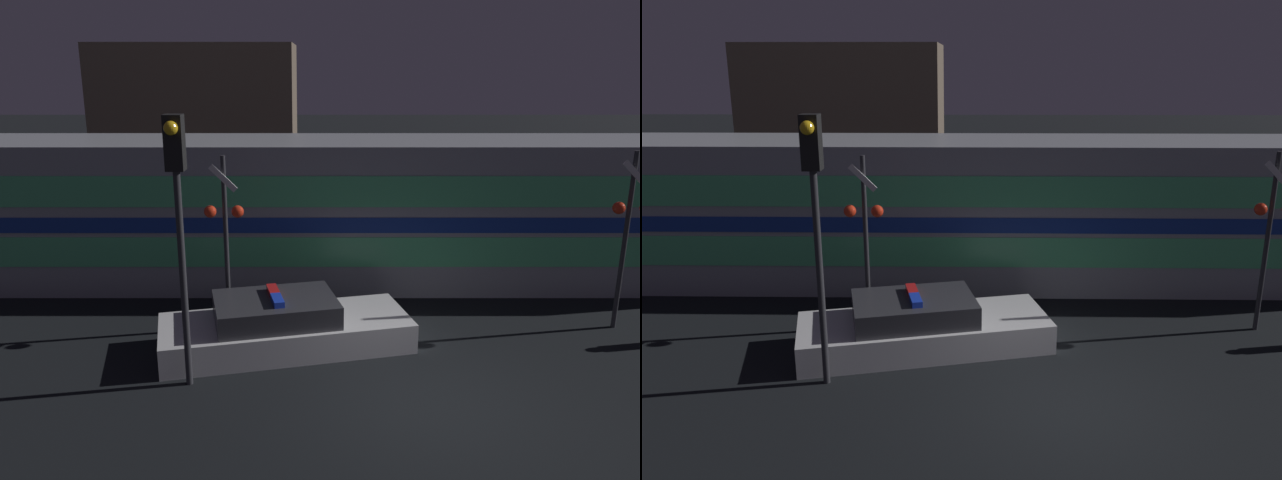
% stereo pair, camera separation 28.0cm
% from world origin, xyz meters
% --- Properties ---
extents(ground_plane, '(120.00, 120.00, 0.00)m').
position_xyz_m(ground_plane, '(0.00, 0.00, 0.00)').
color(ground_plane, black).
extents(train, '(21.14, 2.96, 3.68)m').
position_xyz_m(train, '(-1.00, 6.33, 1.84)').
color(train, '#999EA5').
rests_on(train, ground_plane).
extents(police_car, '(5.25, 2.89, 1.18)m').
position_xyz_m(police_car, '(-2.50, 2.16, 0.43)').
color(police_car, silver).
rests_on(police_car, ground_plane).
extents(crossing_signal_near, '(0.81, 0.30, 3.84)m').
position_xyz_m(crossing_signal_near, '(4.63, 3.09, 2.31)').
color(crossing_signal_near, '#2D2D33').
rests_on(crossing_signal_near, ground_plane).
extents(crossing_signal_far, '(0.81, 0.30, 3.75)m').
position_xyz_m(crossing_signal_far, '(-3.71, 3.04, 2.26)').
color(crossing_signal_far, '#2D2D33').
rests_on(crossing_signal_far, ground_plane).
extents(traffic_light_corner, '(0.30, 0.46, 4.76)m').
position_xyz_m(traffic_light_corner, '(-4.10, 0.65, 3.44)').
color(traffic_light_corner, '#2D2D33').
rests_on(traffic_light_corner, ground_plane).
extents(building_left, '(7.23, 4.50, 6.21)m').
position_xyz_m(building_left, '(-6.33, 14.94, 3.11)').
color(building_left, brown).
rests_on(building_left, ground_plane).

